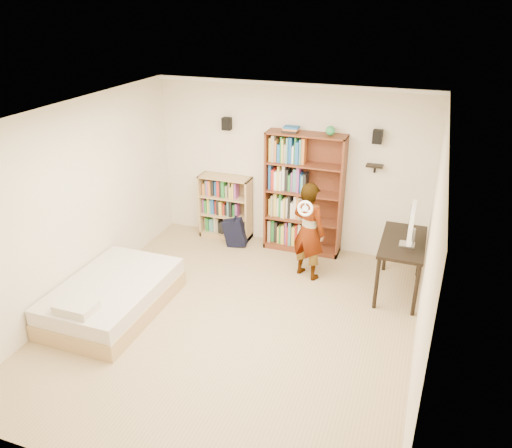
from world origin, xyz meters
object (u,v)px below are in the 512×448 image
at_px(tall_bookshelf, 304,194).
at_px(computer_desk, 400,266).
at_px(person, 309,231).
at_px(daybed, 113,293).
at_px(low_bookshelf, 226,207).

xyz_separation_m(tall_bookshelf, computer_desk, (1.63, -0.80, -0.58)).
distance_m(tall_bookshelf, person, 0.90).
bearing_deg(tall_bookshelf, daybed, -126.49).
bearing_deg(daybed, low_bookshelf, 78.28).
bearing_deg(computer_desk, person, -179.35).
distance_m(low_bookshelf, daybed, 2.69).
height_order(low_bookshelf, computer_desk, low_bookshelf).
bearing_deg(low_bookshelf, computer_desk, -15.17).
bearing_deg(person, daybed, 62.08).
bearing_deg(tall_bookshelf, low_bookshelf, 179.38).
height_order(tall_bookshelf, daybed, tall_bookshelf).
height_order(tall_bookshelf, low_bookshelf, tall_bookshelf).
height_order(daybed, person, person).
bearing_deg(computer_desk, daybed, -153.20).
distance_m(low_bookshelf, computer_desk, 3.13).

